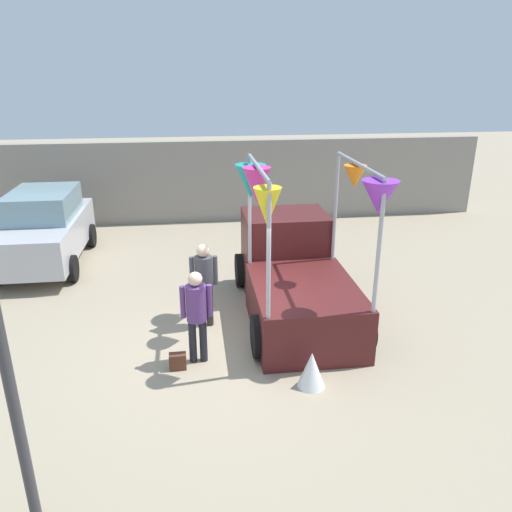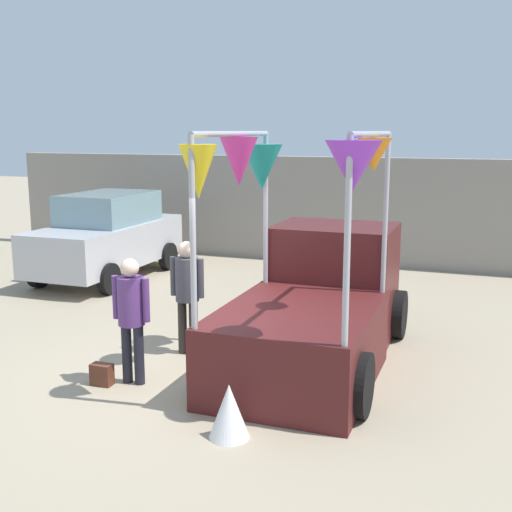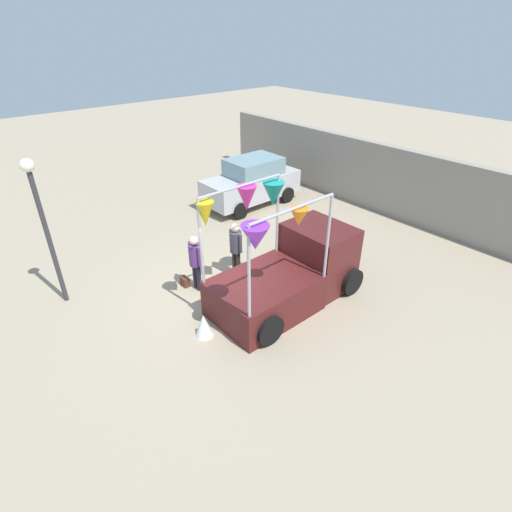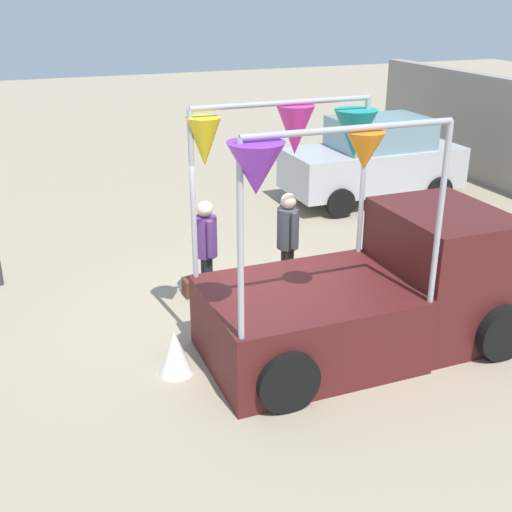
{
  "view_description": "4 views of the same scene",
  "coord_description": "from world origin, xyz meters",
  "px_view_note": "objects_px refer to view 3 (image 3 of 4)",
  "views": [
    {
      "loc": [
        -0.55,
        -7.91,
        4.72
      ],
      "look_at": [
        0.56,
        0.53,
        1.52
      ],
      "focal_mm": 35.0,
      "sensor_mm": 36.0,
      "label": 1
    },
    {
      "loc": [
        3.65,
        -7.26,
        3.23
      ],
      "look_at": [
        0.73,
        0.66,
        1.57
      ],
      "focal_mm": 45.0,
      "sensor_mm": 36.0,
      "label": 2
    },
    {
      "loc": [
        7.54,
        -5.23,
        6.49
      ],
      "look_at": [
        1.19,
        0.23,
        1.59
      ],
      "focal_mm": 28.0,
      "sensor_mm": 36.0,
      "label": 3
    },
    {
      "loc": [
        8.02,
        -2.98,
        4.49
      ],
      "look_at": [
        0.5,
        -0.04,
        1.14
      ],
      "focal_mm": 45.0,
      "sensor_mm": 36.0,
      "label": 4
    }
  ],
  "objects_px": {
    "parked_car": "(252,182)",
    "person_customer": "(195,258)",
    "folded_kite_bundle_white": "(204,325)",
    "vendor_truck": "(293,268)",
    "street_lamp": "(41,214)",
    "handbag": "(185,282)",
    "person_vendor": "(236,245)"
  },
  "relations": [
    {
      "from": "vendor_truck",
      "to": "parked_car",
      "type": "bearing_deg",
      "value": 149.22
    },
    {
      "from": "vendor_truck",
      "to": "person_customer",
      "type": "height_order",
      "value": "vendor_truck"
    },
    {
      "from": "parked_car",
      "to": "person_customer",
      "type": "bearing_deg",
      "value": -54.15
    },
    {
      "from": "parked_car",
      "to": "person_customer",
      "type": "xyz_separation_m",
      "value": [
        3.71,
        -5.13,
        0.05
      ]
    },
    {
      "from": "person_vendor",
      "to": "folded_kite_bundle_white",
      "type": "distance_m",
      "value": 2.83
    },
    {
      "from": "vendor_truck",
      "to": "folded_kite_bundle_white",
      "type": "xyz_separation_m",
      "value": [
        -0.23,
        -2.71,
        -0.59
      ]
    },
    {
      "from": "person_customer",
      "to": "folded_kite_bundle_white",
      "type": "bearing_deg",
      "value": -28.96
    },
    {
      "from": "street_lamp",
      "to": "folded_kite_bundle_white",
      "type": "distance_m",
      "value": 4.72
    },
    {
      "from": "parked_car",
      "to": "person_vendor",
      "type": "distance_m",
      "value": 5.47
    },
    {
      "from": "vendor_truck",
      "to": "folded_kite_bundle_white",
      "type": "relative_size",
      "value": 6.98
    },
    {
      "from": "parked_car",
      "to": "vendor_truck",
      "type": "bearing_deg",
      "value": -30.78
    },
    {
      "from": "street_lamp",
      "to": "parked_car",
      "type": "bearing_deg",
      "value": 102.66
    },
    {
      "from": "person_vendor",
      "to": "street_lamp",
      "type": "xyz_separation_m",
      "value": [
        -2.05,
        -4.26,
        1.53
      ]
    },
    {
      "from": "person_vendor",
      "to": "street_lamp",
      "type": "distance_m",
      "value": 4.97
    },
    {
      "from": "vendor_truck",
      "to": "parked_car",
      "type": "distance_m",
      "value": 6.62
    },
    {
      "from": "person_customer",
      "to": "folded_kite_bundle_white",
      "type": "height_order",
      "value": "person_customer"
    },
    {
      "from": "vendor_truck",
      "to": "folded_kite_bundle_white",
      "type": "distance_m",
      "value": 2.78
    },
    {
      "from": "street_lamp",
      "to": "folded_kite_bundle_white",
      "type": "height_order",
      "value": "street_lamp"
    },
    {
      "from": "person_vendor",
      "to": "folded_kite_bundle_white",
      "type": "height_order",
      "value": "person_vendor"
    },
    {
      "from": "person_vendor",
      "to": "handbag",
      "type": "distance_m",
      "value": 1.78
    },
    {
      "from": "vendor_truck",
      "to": "handbag",
      "type": "xyz_separation_m",
      "value": [
        -2.33,
        -1.94,
        -0.75
      ]
    },
    {
      "from": "person_vendor",
      "to": "person_customer",
      "type": "bearing_deg",
      "value": -97.44
    },
    {
      "from": "parked_car",
      "to": "person_vendor",
      "type": "xyz_separation_m",
      "value": [
        3.87,
        -3.86,
        0.07
      ]
    },
    {
      "from": "vendor_truck",
      "to": "person_customer",
      "type": "bearing_deg",
      "value": -138.61
    },
    {
      "from": "parked_car",
      "to": "handbag",
      "type": "relative_size",
      "value": 14.29
    },
    {
      "from": "person_customer",
      "to": "person_vendor",
      "type": "xyz_separation_m",
      "value": [
        0.17,
        1.27,
        0.02
      ]
    },
    {
      "from": "vendor_truck",
      "to": "person_customer",
      "type": "distance_m",
      "value": 2.64
    },
    {
      "from": "vendor_truck",
      "to": "folded_kite_bundle_white",
      "type": "bearing_deg",
      "value": -94.88
    },
    {
      "from": "street_lamp",
      "to": "handbag",
      "type": "bearing_deg",
      "value": 61.31
    },
    {
      "from": "handbag",
      "to": "folded_kite_bundle_white",
      "type": "distance_m",
      "value": 2.24
    },
    {
      "from": "parked_car",
      "to": "folded_kite_bundle_white",
      "type": "bearing_deg",
      "value": -48.19
    },
    {
      "from": "person_customer",
      "to": "handbag",
      "type": "distance_m",
      "value": 0.94
    }
  ]
}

